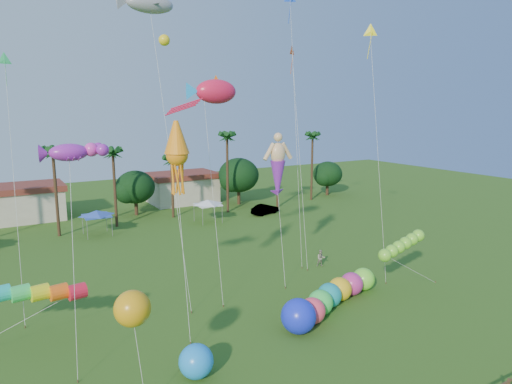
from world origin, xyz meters
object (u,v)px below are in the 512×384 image
car_b (265,209)px  blue_ball (196,361)px  spectator_b (321,258)px  caterpillar_inflatable (328,298)px

car_b → blue_ball: 40.42m
car_b → spectator_b: (-6.91, -21.30, 0.10)m
car_b → caterpillar_inflatable: caterpillar_inflatable is taller
car_b → caterpillar_inflatable: 31.85m
spectator_b → car_b: bearing=100.1°
blue_ball → car_b: bearing=52.7°
car_b → blue_ball: size_ratio=2.21×
car_b → spectator_b: 22.40m
car_b → caterpillar_inflatable: (-12.59, -29.26, 0.29)m
caterpillar_inflatable → spectator_b: bearing=33.8°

